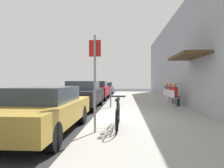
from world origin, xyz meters
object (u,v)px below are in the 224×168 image
object	(u,v)px
seated_patron_0	(175,94)
cafe_chair_2	(167,95)
cafe_chair_0	(174,97)
parking_meter	(111,93)
seated_patron_1	(171,92)
street_sign	(95,76)
seated_patron_2	(168,92)
bicycle_0	(117,117)
parked_car_0	(44,109)
cafe_chair_1	(170,96)
parked_car_1	(83,94)
parked_car_2	(97,90)
parked_car_3	(104,88)
bicycle_1	(118,115)

from	to	relation	value
seated_patron_0	cafe_chair_2	xyz separation A→B (m)	(-0.06, 1.92, -0.19)
cafe_chair_0	cafe_chair_2	world-z (taller)	same
parking_meter	seated_patron_1	distance (m)	3.81
parking_meter	cafe_chair_2	size ratio (longest dim) A/B	1.52
street_sign	seated_patron_2	distance (m)	8.36
parking_meter	bicycle_0	size ratio (longest dim) A/B	0.77
parking_meter	street_sign	distance (m)	5.04
parked_car_0	seated_patron_2	distance (m)	8.86
cafe_chair_1	parked_car_1	bearing A→B (deg)	-167.11
bicycle_0	seated_patron_1	size ratio (longest dim) A/B	1.33
seated_patron_0	cafe_chair_2	size ratio (longest dim) A/B	1.48
cafe_chair_0	cafe_chair_1	size ratio (longest dim) A/B	1.00
parked_car_2	seated_patron_0	bearing A→B (deg)	-45.43
parked_car_1	cafe_chair_0	distance (m)	4.96
bicycle_0	seated_patron_0	bearing A→B (deg)	60.67
cafe_chair_0	cafe_chair_1	world-z (taller)	same
parked_car_1	seated_patron_0	distance (m)	5.02
parked_car_0	parked_car_2	xyz separation A→B (m)	(-0.00, 10.47, 0.07)
parked_car_3	bicycle_1	world-z (taller)	parked_car_3
bicycle_0	cafe_chair_1	xyz separation A→B (m)	(2.87, 6.17, 0.14)
cafe_chair_0	cafe_chair_2	distance (m)	1.94
parked_car_3	seated_patron_1	world-z (taller)	seated_patron_1
seated_patron_1	parked_car_2	bearing A→B (deg)	140.61
parked_car_2	bicycle_1	xyz separation A→B (m)	(2.10, -9.96, -0.29)
parked_car_0	cafe_chair_0	xyz separation A→B (m)	(4.96, 5.36, -0.07)
parked_car_1	seated_patron_0	xyz separation A→B (m)	(5.02, 0.18, 0.05)
parking_meter	seated_patron_2	size ratio (longest dim) A/B	1.02
parked_car_1	bicycle_0	xyz separation A→B (m)	(2.08, -5.04, -0.29)
parked_car_0	parked_car_1	world-z (taller)	parked_car_1
parked_car_1	parking_meter	size ratio (longest dim) A/B	3.33
parking_meter	seated_patron_2	bearing A→B (deg)	36.36
parking_meter	seated_patron_0	distance (m)	3.52
bicycle_1	parked_car_0	bearing A→B (deg)	-166.47
bicycle_1	cafe_chair_1	size ratio (longest dim) A/B	1.97
parking_meter	seated_patron_2	world-z (taller)	parking_meter
cafe_chair_1	seated_patron_2	bearing A→B (deg)	86.59
street_sign	seated_patron_0	world-z (taller)	street_sign
parked_car_2	parked_car_3	distance (m)	5.23
seated_patron_0	parked_car_2	bearing A→B (deg)	134.57
parked_car_3	bicycle_0	bearing A→B (deg)	-82.36
parked_car_3	cafe_chair_0	bearing A→B (deg)	-64.39
bicycle_1	parked_car_2	bearing A→B (deg)	101.91
parked_car_1	cafe_chair_1	distance (m)	5.09
parking_meter	bicycle_1	size ratio (longest dim) A/B	0.77
street_sign	seated_patron_1	size ratio (longest dim) A/B	2.02
bicycle_0	seated_patron_0	xyz separation A→B (m)	(2.93, 5.22, 0.34)
parked_car_3	cafe_chair_2	world-z (taller)	parked_car_3
parked_car_2	parked_car_1	bearing A→B (deg)	-90.00
street_sign	cafe_chair_2	distance (m)	8.35
parked_car_2	bicycle_0	bearing A→B (deg)	-78.57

